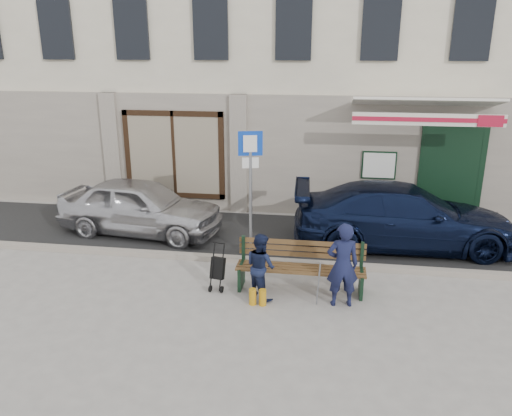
% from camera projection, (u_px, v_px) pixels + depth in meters
% --- Properties ---
extents(ground, '(80.00, 80.00, 0.00)m').
position_uv_depth(ground, '(266.00, 298.00, 9.13)').
color(ground, '#9E9991').
rests_on(ground, ground).
extents(asphalt_lane, '(60.00, 3.20, 0.01)m').
position_uv_depth(asphalt_lane, '(283.00, 237.00, 12.04)').
color(asphalt_lane, '#282828').
rests_on(asphalt_lane, ground).
extents(curb, '(60.00, 0.18, 0.12)m').
position_uv_depth(curb, '(276.00, 262.00, 10.52)').
color(curb, '#9E9384').
rests_on(curb, ground).
extents(building, '(20.00, 8.27, 10.00)m').
position_uv_depth(building, '(303.00, 27.00, 15.54)').
color(building, beige).
rests_on(building, ground).
extents(car_silver, '(4.16, 2.09, 1.36)m').
position_uv_depth(car_silver, '(140.00, 206.00, 12.12)').
color(car_silver, silver).
rests_on(car_silver, ground).
extents(car_navy, '(5.05, 2.26, 1.44)m').
position_uv_depth(car_navy, '(404.00, 216.00, 11.30)').
color(car_navy, black).
rests_on(car_navy, ground).
extents(parking_sign, '(0.50, 0.15, 2.74)m').
position_uv_depth(parking_sign, '(250.00, 174.00, 10.45)').
color(parking_sign, gray).
rests_on(parking_sign, ground).
extents(bench, '(2.40, 1.17, 0.98)m').
position_uv_depth(bench, '(298.00, 268.00, 9.29)').
color(bench, brown).
rests_on(bench, ground).
extents(man, '(0.62, 0.46, 1.54)m').
position_uv_depth(man, '(343.00, 265.00, 8.66)').
color(man, '#15193A').
rests_on(man, ground).
extents(woman, '(0.76, 0.75, 1.24)m').
position_uv_depth(woman, '(261.00, 266.00, 8.99)').
color(woman, '#141B37').
rests_on(woman, ground).
extents(stroller, '(0.30, 0.39, 0.89)m').
position_uv_depth(stroller, '(218.00, 269.00, 9.39)').
color(stroller, black).
rests_on(stroller, ground).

